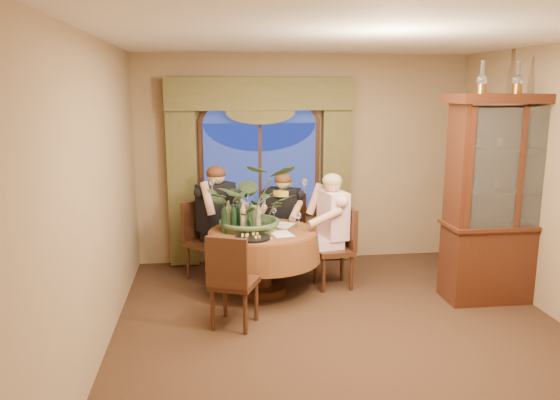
{
  "coord_description": "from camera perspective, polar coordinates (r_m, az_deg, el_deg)",
  "views": [
    {
      "loc": [
        -1.26,
        -4.8,
        2.35
      ],
      "look_at": [
        -0.48,
        1.25,
        1.1
      ],
      "focal_mm": 35.0,
      "sensor_mm": 36.0,
      "label": 1
    }
  ],
  "objects": [
    {
      "name": "wine_bottle_3",
      "position": [
        6.16,
        -5.84,
        -1.95
      ],
      "size": [
        0.07,
        0.07,
        0.33
      ],
      "primitive_type": "cylinder",
      "color": "black",
      "rests_on": "dining_table"
    },
    {
      "name": "wine_glass_person_pink",
      "position": [
        6.4,
        1.96,
        -2.07
      ],
      "size": [
        0.07,
        0.07,
        0.18
      ],
      "primitive_type": null,
      "color": "silver",
      "rests_on": "dining_table"
    },
    {
      "name": "person_scarf",
      "position": [
        7.1,
        0.34,
        -2.29
      ],
      "size": [
        0.6,
        0.58,
        1.3
      ],
      "primitive_type": null,
      "rotation": [
        0.0,
        0.0,
        -3.56
      ],
      "color": "black",
      "rests_on": "floor"
    },
    {
      "name": "wine_bottle_0",
      "position": [
        6.24,
        -3.89,
        -1.73
      ],
      "size": [
        0.07,
        0.07,
        0.33
      ],
      "primitive_type": "cylinder",
      "color": "tan",
      "rests_on": "dining_table"
    },
    {
      "name": "wine_glass_person_back",
      "position": [
        6.57,
        -4.52,
        -1.73
      ],
      "size": [
        0.07,
        0.07,
        0.18
      ],
      "primitive_type": null,
      "color": "silver",
      "rests_on": "dining_table"
    },
    {
      "name": "person_back",
      "position": [
        6.89,
        -6.69,
        -2.24
      ],
      "size": [
        0.69,
        0.68,
        1.42
      ],
      "primitive_type": null,
      "rotation": [
        0.0,
        0.0,
        -2.46
      ],
      "color": "black",
      "rests_on": "floor"
    },
    {
      "name": "drapery_right",
      "position": [
        7.46,
        5.85,
        2.51
      ],
      "size": [
        0.38,
        0.14,
        2.32
      ],
      "primitive_type": "cube",
      "color": "#4B4623",
      "rests_on": "floor"
    },
    {
      "name": "window",
      "position": [
        7.33,
        -2.1,
        3.35
      ],
      "size": [
        1.62,
        0.1,
        1.32
      ],
      "primitive_type": null,
      "color": "navy",
      "rests_on": "wall_back"
    },
    {
      "name": "drapery_left",
      "position": [
        7.28,
        -10.16,
        2.16
      ],
      "size": [
        0.38,
        0.14,
        2.32
      ],
      "primitive_type": "cube",
      "color": "#4B4623",
      "rests_on": "floor"
    },
    {
      "name": "tasting_paper_1",
      "position": [
        6.49,
        0.37,
        -2.64
      ],
      "size": [
        0.33,
        0.37,
        0.0
      ],
      "primitive_type": "cube",
      "rotation": [
        0.0,
        0.0,
        -0.53
      ],
      "color": "white",
      "rests_on": "dining_table"
    },
    {
      "name": "centerpiece_plant",
      "position": [
        6.24,
        -2.84,
        2.94
      ],
      "size": [
        1.07,
        1.19,
        0.93
      ],
      "primitive_type": "imported",
      "color": "#3F5936",
      "rests_on": "dining_table"
    },
    {
      "name": "floor",
      "position": [
        5.49,
        6.87,
        -13.86
      ],
      "size": [
        5.0,
        5.0,
        0.0
      ],
      "primitive_type": "plane",
      "color": "black",
      "rests_on": "ground"
    },
    {
      "name": "china_cabinet",
      "position": [
        6.51,
        22.67,
        0.04
      ],
      "size": [
        1.42,
        0.56,
        2.3
      ],
      "primitive_type": "cube",
      "color": "#34170E",
      "rests_on": "floor"
    },
    {
      "name": "oil_lamp_right",
      "position": [
        6.61,
        26.64,
        11.4
      ],
      "size": [
        0.11,
        0.11,
        0.34
      ],
      "primitive_type": null,
      "color": "#A5722D",
      "rests_on": "china_cabinet"
    },
    {
      "name": "wall_back",
      "position": [
        7.47,
        2.45,
        4.27
      ],
      "size": [
        4.5,
        0.0,
        4.5
      ],
      "primitive_type": "plane",
      "rotation": [
        1.57,
        0.0,
        0.0
      ],
      "color": "#8A6F4E",
      "rests_on": "ground"
    },
    {
      "name": "chair_back",
      "position": [
        6.88,
        -7.66,
        -4.28
      ],
      "size": [
        0.59,
        0.59,
        0.96
      ],
      "primitive_type": "cube",
      "rotation": [
        0.0,
        0.0,
        -2.3
      ],
      "color": "black",
      "rests_on": "floor"
    },
    {
      "name": "stoneware_vase",
      "position": [
        6.34,
        -2.6,
        -1.77
      ],
      "size": [
        0.15,
        0.15,
        0.27
      ],
      "primitive_type": null,
      "color": "#A18064",
      "rests_on": "dining_table"
    },
    {
      "name": "wine_bottle_1",
      "position": [
        6.23,
        -4.89,
        -1.77
      ],
      "size": [
        0.07,
        0.07,
        0.33
      ],
      "primitive_type": "cylinder",
      "color": "black",
      "rests_on": "dining_table"
    },
    {
      "name": "person_pink",
      "position": [
        6.6,
        5.54,
        -3.07
      ],
      "size": [
        0.54,
        0.57,
        1.37
      ],
      "primitive_type": null,
      "rotation": [
        0.0,
        0.0,
        -4.51
      ],
      "color": "#F4C6CF",
      "rests_on": "floor"
    },
    {
      "name": "ceiling",
      "position": [
        4.98,
        7.67,
        16.67
      ],
      "size": [
        5.0,
        5.0,
        0.0
      ],
      "primitive_type": "plane",
      "rotation": [
        3.14,
        0.0,
        0.0
      ],
      "color": "white",
      "rests_on": "wall_back"
    },
    {
      "name": "wine_bottle_5",
      "position": [
        6.4,
        -4.26,
        -1.39
      ],
      "size": [
        0.07,
        0.07,
        0.33
      ],
      "primitive_type": "cylinder",
      "color": "black",
      "rests_on": "dining_table"
    },
    {
      "name": "tasting_paper_0",
      "position": [
        6.11,
        0.17,
        -3.56
      ],
      "size": [
        0.26,
        0.33,
        0.0
      ],
      "primitive_type": "cube",
      "rotation": [
        0.0,
        0.0,
        0.19
      ],
      "color": "white",
      "rests_on": "dining_table"
    },
    {
      "name": "swag_valance",
      "position": [
        7.18,
        -2.1,
        11.02
      ],
      "size": [
        2.45,
        0.16,
        0.42
      ],
      "primitive_type": null,
      "color": "#4B4623",
      "rests_on": "wall_back"
    },
    {
      "name": "cheese_platter",
      "position": [
        5.93,
        -2.85,
        -3.95
      ],
      "size": [
        0.39,
        0.39,
        0.02
      ],
      "primitive_type": "cylinder",
      "color": "black",
      "rests_on": "dining_table"
    },
    {
      "name": "wine_glass_person_scarf",
      "position": [
        6.67,
        -0.63,
        -1.5
      ],
      "size": [
        0.07,
        0.07,
        0.18
      ],
      "primitive_type": null,
      "color": "silver",
      "rests_on": "dining_table"
    },
    {
      "name": "oil_lamp_left",
      "position": [
        6.21,
        20.36,
        11.96
      ],
      "size": [
        0.11,
        0.11,
        0.34
      ],
      "primitive_type": null,
      "color": "#A5722D",
      "rests_on": "china_cabinet"
    },
    {
      "name": "chair_back_right",
      "position": [
        7.24,
        0.68,
        -3.37
      ],
      "size": [
        0.56,
        0.56,
        0.96
      ],
      "primitive_type": "cube",
      "rotation": [
        0.0,
        0.0,
        -3.57
      ],
      "color": "black",
      "rests_on": "floor"
    },
    {
      "name": "wine_bottle_2",
      "position": [
        6.19,
        -3.12,
        -1.84
      ],
      "size": [
        0.07,
        0.07,
        0.33
      ],
      "primitive_type": "cylinder",
      "color": "black",
      "rests_on": "dining_table"
    },
    {
      "name": "dining_table",
      "position": [
        6.39,
        -1.79,
        -6.43
      ],
      "size": [
        1.37,
        1.37,
        0.75
      ],
      "primitive_type": "cylinder",
      "rotation": [
        0.0,
        0.0,
        -0.03
      ],
      "color": "maroon",
      "rests_on": "floor"
    },
    {
      "name": "oil_lamp_center",
      "position": [
        6.4,
        23.6,
        11.68
      ],
      "size": [
        0.11,
        0.11,
        0.34
      ],
      "primitive_type": null,
      "color": "#A5722D",
      "rests_on": "china_cabinet"
    },
    {
      "name": "chair_right",
      "position": [
        6.56,
        5.61,
        -5.03
      ],
      "size": [
        0.46,
        0.46,
        0.96
      ],
      "primitive_type": "cube",
      "rotation": [
        0.0,
        0.0,
        -4.62
      ],
      "color": "black",
      "rests_on": "floor"
    },
    {
      "name": "chair_front_left",
      "position": [
        5.5,
        -4.79,
        -8.33
      ],
      "size": [
        0.55,
        0.55,
        0.96
      ],
      "primitive_type": "cube",
      "rotation": [
        0.0,
        0.0,
        -0.4
      ],
      "color": "black",
      "rests_on": "floor"
    },
    {
      "name": "olive_bowl",
      "position": [
        6.2,
        -1.1,
        -3.13
      ],
      "size": [
        0.15,
        0.15,
        0.05
      ],
      "primitive_type": "imported",
      "color": "#46512B",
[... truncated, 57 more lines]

